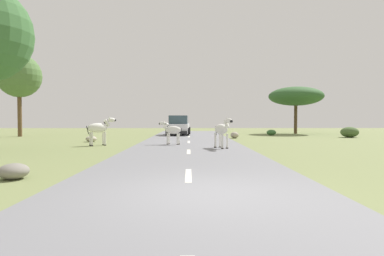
{
  "coord_description": "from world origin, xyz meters",
  "views": [
    {
      "loc": [
        -0.38,
        -6.48,
        1.54
      ],
      "look_at": [
        -0.2,
        13.43,
        0.95
      ],
      "focal_mm": 30.55,
      "sensor_mm": 36.0,
      "label": 1
    }
  ],
  "objects_px": {
    "zebra_0": "(222,130)",
    "rock_1": "(235,135)",
    "zebra_2": "(99,128)",
    "rock_3": "(91,139)",
    "tree_2": "(296,96)",
    "bush_2": "(271,132)",
    "bush_1": "(350,132)",
    "car_0": "(179,126)",
    "zebra_1": "(172,130)",
    "rock_0": "(14,171)",
    "tree_4": "(19,76)"
  },
  "relations": [
    {
      "from": "zebra_0",
      "to": "rock_1",
      "type": "bearing_deg",
      "value": -126.27
    },
    {
      "from": "rock_1",
      "to": "zebra_0",
      "type": "bearing_deg",
      "value": -101.81
    },
    {
      "from": "zebra_2",
      "to": "rock_3",
      "type": "bearing_deg",
      "value": 169.68
    },
    {
      "from": "zebra_2",
      "to": "tree_2",
      "type": "bearing_deg",
      "value": 96.99
    },
    {
      "from": "zebra_0",
      "to": "rock_3",
      "type": "distance_m",
      "value": 9.63
    },
    {
      "from": "rock_1",
      "to": "zebra_2",
      "type": "bearing_deg",
      "value": -141.85
    },
    {
      "from": "tree_2",
      "to": "rock_1",
      "type": "xyz_separation_m",
      "value": [
        -7.1,
        -7.27,
        -3.47
      ]
    },
    {
      "from": "rock_1",
      "to": "bush_2",
      "type": "bearing_deg",
      "value": 47.52
    },
    {
      "from": "rock_3",
      "to": "zebra_2",
      "type": "bearing_deg",
      "value": -65.54
    },
    {
      "from": "bush_1",
      "to": "bush_2",
      "type": "relative_size",
      "value": 1.67
    },
    {
      "from": "zebra_0",
      "to": "car_0",
      "type": "bearing_deg",
      "value": -103.42
    },
    {
      "from": "zebra_1",
      "to": "rock_3",
      "type": "distance_m",
      "value": 6.17
    },
    {
      "from": "zebra_0",
      "to": "tree_2",
      "type": "distance_m",
      "value": 18.75
    },
    {
      "from": "tree_2",
      "to": "rock_3",
      "type": "height_order",
      "value": "tree_2"
    },
    {
      "from": "zebra_1",
      "to": "rock_0",
      "type": "relative_size",
      "value": 1.74
    },
    {
      "from": "tree_2",
      "to": "bush_2",
      "type": "bearing_deg",
      "value": -136.87
    },
    {
      "from": "zebra_0",
      "to": "bush_1",
      "type": "relative_size",
      "value": 1.1
    },
    {
      "from": "zebra_0",
      "to": "zebra_2",
      "type": "xyz_separation_m",
      "value": [
        -6.7,
        2.23,
        0.01
      ]
    },
    {
      "from": "tree_2",
      "to": "zebra_2",
      "type": "bearing_deg",
      "value": -138.23
    },
    {
      "from": "car_0",
      "to": "rock_3",
      "type": "bearing_deg",
      "value": 57.86
    },
    {
      "from": "car_0",
      "to": "rock_3",
      "type": "distance_m",
      "value": 9.75
    },
    {
      "from": "tree_2",
      "to": "bush_1",
      "type": "xyz_separation_m",
      "value": [
        2.32,
        -6.28,
        -3.3
      ]
    },
    {
      "from": "rock_1",
      "to": "rock_3",
      "type": "relative_size",
      "value": 0.87
    },
    {
      "from": "zebra_1",
      "to": "zebra_2",
      "type": "xyz_separation_m",
      "value": [
        -4.09,
        -0.15,
        0.12
      ]
    },
    {
      "from": "tree_4",
      "to": "bush_1",
      "type": "relative_size",
      "value": 4.9
    },
    {
      "from": "car_0",
      "to": "tree_2",
      "type": "height_order",
      "value": "tree_2"
    },
    {
      "from": "zebra_1",
      "to": "zebra_2",
      "type": "distance_m",
      "value": 4.09
    },
    {
      "from": "car_0",
      "to": "bush_2",
      "type": "xyz_separation_m",
      "value": [
        8.39,
        0.02,
        -0.59
      ]
    },
    {
      "from": "rock_3",
      "to": "bush_2",
      "type": "bearing_deg",
      "value": 30.15
    },
    {
      "from": "zebra_0",
      "to": "rock_0",
      "type": "distance_m",
      "value": 10.03
    },
    {
      "from": "rock_0",
      "to": "rock_3",
      "type": "bearing_deg",
      "value": 98.57
    },
    {
      "from": "zebra_2",
      "to": "bush_1",
      "type": "bearing_deg",
      "value": 78.45
    },
    {
      "from": "car_0",
      "to": "tree_4",
      "type": "height_order",
      "value": "tree_4"
    },
    {
      "from": "tree_2",
      "to": "rock_1",
      "type": "relative_size",
      "value": 7.98
    },
    {
      "from": "zebra_0",
      "to": "bush_1",
      "type": "height_order",
      "value": "zebra_0"
    },
    {
      "from": "zebra_2",
      "to": "tree_4",
      "type": "xyz_separation_m",
      "value": [
        -9.23,
        9.25,
        4.1
      ]
    },
    {
      "from": "bush_1",
      "to": "rock_3",
      "type": "height_order",
      "value": "bush_1"
    },
    {
      "from": "bush_1",
      "to": "rock_1",
      "type": "xyz_separation_m",
      "value": [
        -9.42,
        -0.99,
        -0.18
      ]
    },
    {
      "from": "zebra_0",
      "to": "zebra_1",
      "type": "relative_size",
      "value": 1.13
    },
    {
      "from": "car_0",
      "to": "rock_3",
      "type": "xyz_separation_m",
      "value": [
        -5.47,
        -8.04,
        -0.66
      ]
    },
    {
      "from": "zebra_1",
      "to": "rock_0",
      "type": "xyz_separation_m",
      "value": [
        -3.46,
        -10.32,
        -0.66
      ]
    },
    {
      "from": "tree_2",
      "to": "rock_3",
      "type": "distance_m",
      "value": 20.6
    },
    {
      "from": "tree_2",
      "to": "tree_4",
      "type": "xyz_separation_m",
      "value": [
        -24.92,
        -4.75,
        1.36
      ]
    },
    {
      "from": "zebra_1",
      "to": "tree_2",
      "type": "bearing_deg",
      "value": -20.16
    },
    {
      "from": "car_0",
      "to": "rock_1",
      "type": "distance_m",
      "value": 6.21
    },
    {
      "from": "tree_4",
      "to": "bush_2",
      "type": "relative_size",
      "value": 8.18
    },
    {
      "from": "zebra_1",
      "to": "car_0",
      "type": "height_order",
      "value": "car_0"
    },
    {
      "from": "tree_4",
      "to": "rock_0",
      "type": "distance_m",
      "value": 22.31
    },
    {
      "from": "zebra_1",
      "to": "tree_2",
      "type": "height_order",
      "value": "tree_2"
    },
    {
      "from": "bush_1",
      "to": "rock_3",
      "type": "distance_m",
      "value": 19.93
    }
  ]
}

